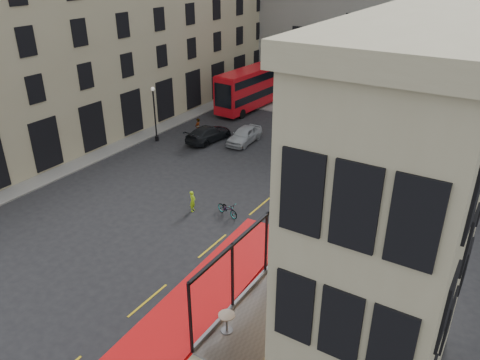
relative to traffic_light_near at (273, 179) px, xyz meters
The scene contains 30 objects.
ground 12.28m from the traffic_light_near, 85.24° to the right, with size 140.00×140.00×0.00m, color black.
host_building_main 17.11m from the traffic_light_near, 47.61° to the right, with size 7.26×11.40×15.10m.
host_frontage 14.15m from the traffic_light_near, 57.99° to the right, with size 3.00×11.00×4.50m, color #BBB18C.
cafe_floor 14.31m from the traffic_light_near, 57.99° to the right, with size 3.00×10.00×0.10m, color slate.
building_left 28.61m from the traffic_light_near, 162.87° to the left, with size 14.60×50.60×22.00m.
gateway 36.87m from the traffic_light_near, 96.34° to the left, with size 35.00×10.60×18.00m.
pavement_far 26.58m from the traffic_light_near, 100.89° to the left, with size 40.00×12.00×0.12m, color slate.
pavement_left 21.13m from the traffic_light_near, behind, with size 8.00×48.00×0.12m, color slate.
traffic_light_near is the anchor object (origin of this frame).
traffic_light_far 21.26m from the traffic_light_near, 131.19° to the left, with size 0.16×0.20×3.80m.
street_lamp_a 17.09m from the traffic_light_near, 159.44° to the left, with size 0.36×0.36×5.33m.
street_lamp_b 22.56m from the traffic_light_near, 102.80° to the left, with size 0.36×0.36×5.33m.
bus_near 14.60m from the traffic_light_near, 72.04° to the right, with size 3.12×11.40×4.50m.
bus_far 24.41m from the traffic_light_near, 123.59° to the left, with size 3.37×11.90×4.69m.
car_a 13.29m from the traffic_light_near, 130.10° to the left, with size 1.88×4.67×1.59m, color #9FA3A7.
car_b 12.45m from the traffic_light_near, 89.76° to the left, with size 1.56×4.46×1.47m, color #B80B1D.
car_c 14.66m from the traffic_light_near, 143.47° to the left, with size 2.11×5.19×1.51m, color black.
bicycle 3.78m from the traffic_light_near, 134.57° to the right, with size 0.68×1.95×1.02m, color gray.
cyclist 5.89m from the traffic_light_near, 146.76° to the right, with size 0.57×0.37×1.56m, color #B6EF19.
pedestrian_a 25.67m from the traffic_light_near, 126.75° to the left, with size 0.93×0.73×1.92m, color gray.
pedestrian_b 21.71m from the traffic_light_near, 111.60° to the left, with size 0.99×0.57×1.53m, color gray.
pedestrian_c 25.93m from the traffic_light_near, 98.80° to the left, with size 1.15×0.48×1.95m, color gray.
pedestrian_d 23.17m from the traffic_light_near, 76.24° to the left, with size 0.78×0.51×1.59m, color gray.
pedestrian_e 16.05m from the traffic_light_near, 145.80° to the left, with size 0.70×0.46×1.93m, color gray.
cafe_table_near 17.06m from the traffic_light_near, 67.52° to the right, with size 0.59×0.59×0.74m.
cafe_table_mid 14.28m from the traffic_light_near, 60.67° to the right, with size 0.67×0.67×0.84m.
cafe_table_far 11.21m from the traffic_light_near, 53.13° to the right, with size 0.62×0.62×0.78m.
cafe_chair_b 14.89m from the traffic_light_near, 54.47° to the right, with size 0.50×0.50×0.95m.
cafe_chair_c 14.45m from the traffic_light_near, 54.83° to the right, with size 0.54×0.54×0.93m.
cafe_chair_d 12.81m from the traffic_light_near, 47.04° to the right, with size 0.53×0.53×0.95m.
Camera 1 is at (12.42, -13.90, 16.64)m, focal length 35.00 mm.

